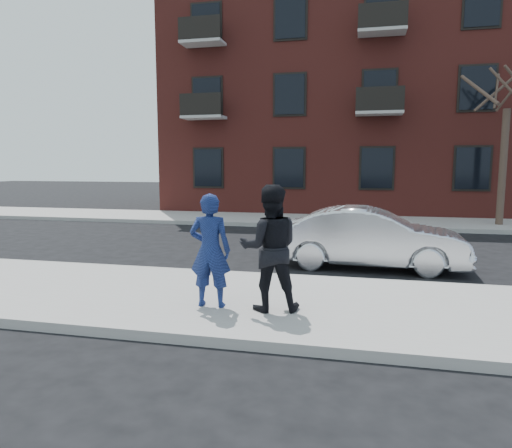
% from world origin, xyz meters
% --- Properties ---
extents(ground, '(100.00, 100.00, 0.00)m').
position_xyz_m(ground, '(0.00, 0.00, 0.00)').
color(ground, black).
rests_on(ground, ground).
extents(near_sidewalk, '(50.00, 3.50, 0.15)m').
position_xyz_m(near_sidewalk, '(0.00, -0.25, 0.07)').
color(near_sidewalk, '#9A9792').
rests_on(near_sidewalk, ground).
extents(near_curb, '(50.00, 0.10, 0.15)m').
position_xyz_m(near_curb, '(0.00, 1.55, 0.07)').
color(near_curb, '#999691').
rests_on(near_curb, ground).
extents(far_sidewalk, '(50.00, 3.50, 0.15)m').
position_xyz_m(far_sidewalk, '(0.00, 11.25, 0.07)').
color(far_sidewalk, '#9A9792').
rests_on(far_sidewalk, ground).
extents(far_curb, '(50.00, 0.10, 0.15)m').
position_xyz_m(far_curb, '(0.00, 9.45, 0.07)').
color(far_curb, '#999691').
rests_on(far_curb, ground).
extents(apartment_building, '(24.30, 10.30, 12.30)m').
position_xyz_m(apartment_building, '(2.00, 18.00, 6.16)').
color(apartment_building, maroon).
rests_on(apartment_building, ground).
extents(street_tree, '(3.60, 3.60, 6.80)m').
position_xyz_m(street_tree, '(4.50, 11.00, 5.52)').
color(street_tree, '#3E2D24').
rests_on(street_tree, far_sidewalk).
extents(silver_sedan, '(4.27, 1.65, 1.39)m').
position_xyz_m(silver_sedan, '(-0.31, 3.20, 0.69)').
color(silver_sedan, silver).
rests_on(silver_sedan, ground).
extents(man_hoodie, '(0.67, 0.51, 1.77)m').
position_xyz_m(man_hoodie, '(-2.82, -0.75, 1.04)').
color(man_hoodie, navy).
rests_on(man_hoodie, near_sidewalk).
extents(man_peacoat, '(1.08, 0.93, 1.91)m').
position_xyz_m(man_peacoat, '(-1.88, -0.72, 1.11)').
color(man_peacoat, black).
rests_on(man_peacoat, near_sidewalk).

